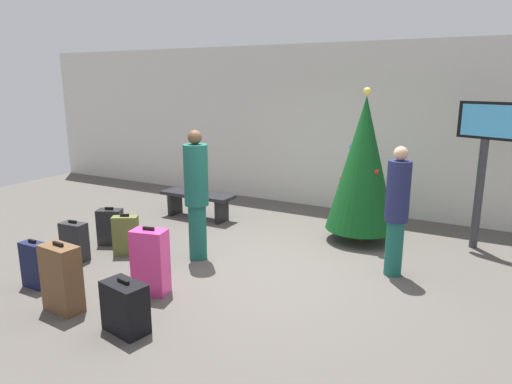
% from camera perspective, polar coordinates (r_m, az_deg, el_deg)
% --- Properties ---
extents(ground_plane, '(16.00, 16.00, 0.00)m').
position_cam_1_polar(ground_plane, '(6.40, 1.13, -9.56)').
color(ground_plane, '#514C47').
extents(back_wall, '(16.00, 0.20, 3.21)m').
position_cam_1_polar(back_wall, '(9.22, 11.62, 7.64)').
color(back_wall, beige).
rests_on(back_wall, ground_plane).
extents(holiday_tree, '(1.10, 1.10, 2.41)m').
position_cam_1_polar(holiday_tree, '(7.39, 13.05, 3.37)').
color(holiday_tree, '#4C3319').
rests_on(holiday_tree, ground_plane).
extents(flight_info_kiosk, '(0.81, 0.37, 2.22)m').
position_cam_1_polar(flight_info_kiosk, '(7.63, 26.25, 4.78)').
color(flight_info_kiosk, '#333338').
rests_on(flight_info_kiosk, ground_plane).
extents(waiting_bench, '(1.43, 0.44, 0.48)m').
position_cam_1_polar(waiting_bench, '(8.68, -7.22, -0.92)').
color(waiting_bench, black).
rests_on(waiting_bench, ground_plane).
extents(traveller_0, '(0.42, 0.42, 1.71)m').
position_cam_1_polar(traveller_0, '(6.22, 16.94, -1.94)').
color(traveller_0, '#19594C').
rests_on(traveller_0, ground_plane).
extents(traveller_1, '(0.37, 0.37, 1.86)m').
position_cam_1_polar(traveller_1, '(6.55, -7.34, -0.04)').
color(traveller_1, '#19594C').
rests_on(traveller_1, ground_plane).
extents(suitcase_0, '(0.33, 0.18, 0.62)m').
position_cam_1_polar(suitcase_0, '(6.42, -25.56, -8.08)').
color(suitcase_0, '#141938').
rests_on(suitcase_0, ground_plane).
extents(suitcase_1, '(0.45, 0.33, 0.84)m').
position_cam_1_polar(suitcase_1, '(5.74, -12.87, -8.38)').
color(suitcase_1, '#E5388C').
rests_on(suitcase_1, ground_plane).
extents(suitcase_2, '(0.43, 0.36, 0.60)m').
position_cam_1_polar(suitcase_2, '(7.62, -17.47, -4.11)').
color(suitcase_2, '#232326').
rests_on(suitcase_2, ground_plane).
extents(suitcase_3, '(0.40, 0.33, 0.63)m').
position_cam_1_polar(suitcase_3, '(7.09, -15.71, -5.19)').
color(suitcase_3, '#59602D').
rests_on(suitcase_3, ground_plane).
extents(suitcase_4, '(0.39, 0.23, 0.59)m').
position_cam_1_polar(suitcase_4, '(7.13, -21.44, -5.69)').
color(suitcase_4, '#232326').
rests_on(suitcase_4, ground_plane).
extents(suitcase_5, '(0.47, 0.28, 0.80)m').
position_cam_1_polar(suitcase_5, '(5.63, -22.81, -9.77)').
color(suitcase_5, brown).
rests_on(suitcase_5, ground_plane).
extents(suitcase_6, '(0.52, 0.35, 0.57)m').
position_cam_1_polar(suitcase_6, '(5.03, -15.80, -13.48)').
color(suitcase_6, black).
rests_on(suitcase_6, ground_plane).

